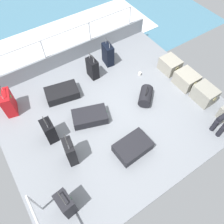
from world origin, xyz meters
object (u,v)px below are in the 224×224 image
object	(u,v)px
cargo_crate_0	(170,65)
suitcase_6	(8,103)
suitcase_4	(90,117)
paper_cup	(140,74)
suitcase_5	(133,147)
cargo_crate_1	(186,79)
suitcase_8	(62,93)
cargo_crate_2	(204,94)
suitcase_1	(49,131)
suitcase_3	(70,152)
suitcase_2	(93,68)
suitcase_0	(108,54)
suitcase_7	(66,204)
duffel_bag	(146,96)

from	to	relation	value
cargo_crate_0	suitcase_6	world-z (taller)	suitcase_6
suitcase_4	paper_cup	xyz separation A→B (m)	(-0.51, 1.90, -0.07)
suitcase_5	cargo_crate_1	bearing A→B (deg)	108.11
suitcase_4	suitcase_8	bearing A→B (deg)	-167.87
cargo_crate_1	cargo_crate_2	size ratio (longest dim) A/B	1.01
cargo_crate_0	suitcase_1	size ratio (longest dim) A/B	0.78
cargo_crate_2	suitcase_8	distance (m)	3.58
suitcase_3	paper_cup	distance (m)	2.97
suitcase_2	suitcase_8	size ratio (longest dim) A/B	0.80
suitcase_0	suitcase_1	distance (m)	2.76
cargo_crate_0	suitcase_1	world-z (taller)	suitcase_1
cargo_crate_2	suitcase_4	size ratio (longest dim) A/B	0.64
suitcase_3	suitcase_5	distance (m)	1.32
suitcase_4	suitcase_6	xyz separation A→B (m)	(-1.29, -1.46, 0.19)
cargo_crate_1	suitcase_3	bearing A→B (deg)	-86.49
cargo_crate_1	suitcase_1	distance (m)	3.69
suitcase_7	cargo_crate_0	bearing A→B (deg)	112.73
cargo_crate_2	suitcase_4	world-z (taller)	cargo_crate_2
suitcase_7	suitcase_5	bearing A→B (deg)	99.54
cargo_crate_2	suitcase_2	world-z (taller)	suitcase_2
cargo_crate_0	suitcase_5	distance (m)	2.73
suitcase_1	suitcase_4	bearing A→B (deg)	86.06
cargo_crate_0	suitcase_5	size ratio (longest dim) A/B	0.70
cargo_crate_2	suitcase_0	size ratio (longest dim) A/B	0.75
cargo_crate_1	suitcase_7	distance (m)	4.17
suitcase_2	paper_cup	xyz separation A→B (m)	(0.69, 1.09, -0.23)
cargo_crate_1	suitcase_3	xyz separation A→B (m)	(0.22, -3.51, 0.15)
suitcase_4	suitcase_0	bearing A→B (deg)	134.63
cargo_crate_2	suitcase_0	bearing A→B (deg)	-153.07
suitcase_3	suitcase_7	distance (m)	0.99
suitcase_7	duffel_bag	distance (m)	3.07
cargo_crate_0	duffel_bag	xyz separation A→B (m)	(0.48, -1.23, -0.03)
suitcase_0	suitcase_3	size ratio (longest dim) A/B	0.90
suitcase_6	cargo_crate_1	bearing A→B (deg)	67.36
suitcase_5	suitcase_6	world-z (taller)	suitcase_6
suitcase_3	duffel_bag	xyz separation A→B (m)	(-0.39, 2.28, -0.18)
suitcase_3	suitcase_5	bearing A→B (deg)	65.38
suitcase_0	suitcase_5	bearing A→B (deg)	-22.24
suitcase_0	suitcase_7	xyz separation A→B (m)	(2.90, -2.78, -0.01)
suitcase_6	suitcase_8	size ratio (longest dim) A/B	0.84
suitcase_3	paper_cup	xyz separation A→B (m)	(-1.16, 2.71, -0.29)
cargo_crate_1	suitcase_5	bearing A→B (deg)	-71.89
suitcase_4	suitcase_7	distance (m)	2.01
cargo_crate_1	suitcase_5	distance (m)	2.44
suitcase_1	duffel_bag	world-z (taller)	suitcase_1
suitcase_3	suitcase_4	distance (m)	1.07
cargo_crate_2	suitcase_4	bearing A→B (deg)	-111.40
suitcase_1	suitcase_7	world-z (taller)	suitcase_7
cargo_crate_1	suitcase_3	distance (m)	3.52
suitcase_3	suitcase_7	bearing A→B (deg)	-32.44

